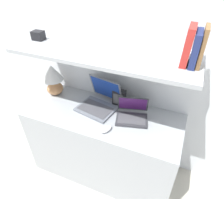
{
  "coord_description": "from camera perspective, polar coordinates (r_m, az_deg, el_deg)",
  "views": [
    {
      "loc": [
        0.57,
        -0.9,
        1.87
      ],
      "look_at": [
        0.09,
        0.27,
        0.94
      ],
      "focal_mm": 32.0,
      "sensor_mm": 36.0,
      "label": 1
    }
  ],
  "objects": [
    {
      "name": "wall_back",
      "position": [
        1.75,
        1.55,
        13.83
      ],
      "size": [
        6.0,
        0.05,
        2.4
      ],
      "color": "silver",
      "rests_on": "ground_plane"
    },
    {
      "name": "router_box",
      "position": [
        1.79,
        2.08,
        0.61
      ],
      "size": [
        0.11,
        0.06,
        0.14
      ],
      "color": "black",
      "rests_on": "desk"
    },
    {
      "name": "book_red",
      "position": [
        1.32,
        20.93,
        14.23
      ],
      "size": [
        0.05,
        0.17,
        0.24
      ],
      "color": "#A82823",
      "rests_on": "shelf"
    },
    {
      "name": "laptop_large",
      "position": [
        1.77,
        -3.6,
        -0.7
      ],
      "size": [
        0.37,
        0.37,
        0.25
      ],
      "color": "slate",
      "rests_on": "desk"
    },
    {
      "name": "book_navy",
      "position": [
        1.32,
        22.8,
        13.22
      ],
      "size": [
        0.04,
        0.18,
        0.21
      ],
      "color": "navy",
      "rests_on": "shelf"
    },
    {
      "name": "shelf_gadget",
      "position": [
        1.77,
        -20.32,
        16.79
      ],
      "size": [
        0.09,
        0.07,
        0.07
      ],
      "color": "black",
      "rests_on": "shelf"
    },
    {
      "name": "computer_mouse",
      "position": [
        1.56,
        -1.71,
        -8.41
      ],
      "size": [
        0.09,
        0.12,
        0.04
      ],
      "color": "white",
      "rests_on": "desk"
    },
    {
      "name": "table_lamp",
      "position": [
        1.96,
        -16.49,
        5.9
      ],
      "size": [
        0.2,
        0.2,
        0.3
      ],
      "color": "#B27A4C",
      "rests_on": "desk"
    },
    {
      "name": "desk",
      "position": [
        1.98,
        -2.46,
        -12.57
      ],
      "size": [
        1.36,
        0.55,
        0.75
      ],
      "color": "#999EA3",
      "rests_on": "ground_plane"
    },
    {
      "name": "back_riser",
      "position": [
        2.0,
        0.83,
        -1.7
      ],
      "size": [
        1.36,
        0.04,
        1.28
      ],
      "color": "silver",
      "rests_on": "ground_plane"
    },
    {
      "name": "shelf",
      "position": [
        1.48,
        -2.28,
        13.36
      ],
      "size": [
        1.36,
        0.49,
        0.03
      ],
      "color": "#999EA3",
      "rests_on": "back_riser"
    },
    {
      "name": "laptop_small",
      "position": [
        1.66,
        5.73,
        -4.31
      ],
      "size": [
        0.3,
        0.27,
        0.17
      ],
      "color": "#333338",
      "rests_on": "desk"
    },
    {
      "name": "book_brown",
      "position": [
        1.32,
        24.48,
        13.5
      ],
      "size": [
        0.02,
        0.15,
        0.24
      ],
      "color": "brown",
      "rests_on": "shelf"
    },
    {
      "name": "ground_plane",
      "position": [
        2.15,
        -5.5,
        -24.31
      ],
      "size": [
        12.0,
        12.0,
        0.0
      ],
      "primitive_type": "plane",
      "color": "#B2AD9E"
    }
  ]
}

